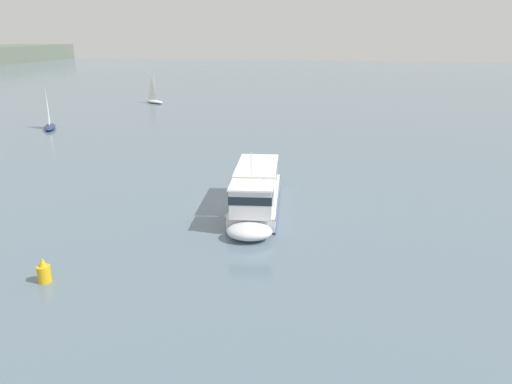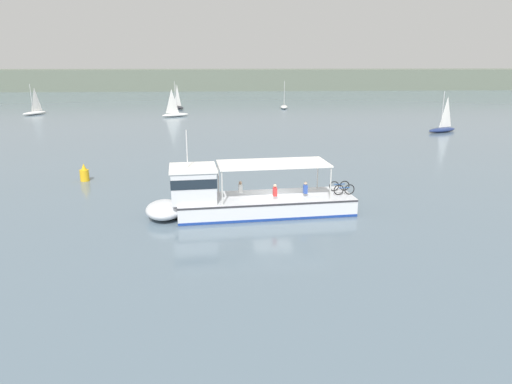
% 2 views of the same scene
% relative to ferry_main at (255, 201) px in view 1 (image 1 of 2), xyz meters
% --- Properties ---
extents(ground_plane, '(400.00, 400.00, 0.00)m').
position_rel_ferry_main_xyz_m(ground_plane, '(2.17, 0.91, -1.02)').
color(ground_plane, slate).
extents(ferry_main, '(13.01, 4.38, 5.32)m').
position_rel_ferry_main_xyz_m(ferry_main, '(0.00, 0.00, 0.00)').
color(ferry_main, silver).
rests_on(ferry_main, ground).
extents(sailboat_off_stern, '(3.85, 4.76, 5.40)m').
position_rel_ferry_main_xyz_m(sailboat_off_stern, '(55.38, 28.27, -0.47)').
color(sailboat_off_stern, white).
rests_on(sailboat_off_stern, ground).
extents(sailboat_near_starboard, '(4.93, 3.33, 5.40)m').
position_rel_ferry_main_xyz_m(sailboat_near_starboard, '(28.35, 32.96, -0.47)').
color(sailboat_near_starboard, navy).
rests_on(sailboat_near_starboard, ground).
extents(channel_buoy, '(0.70, 0.70, 1.40)m').
position_rel_ferry_main_xyz_m(channel_buoy, '(-12.00, 9.20, -0.45)').
color(channel_buoy, gold).
rests_on(channel_buoy, ground).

